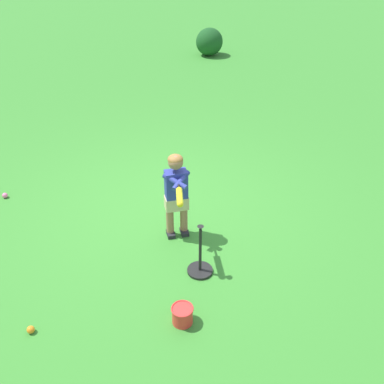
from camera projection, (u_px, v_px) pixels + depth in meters
ground_plane at (164, 208)px, 5.75m from camera, size 40.00×40.00×0.00m
child_batter at (177, 190)px, 4.92m from camera, size 0.61×0.65×1.08m
play_ball_by_bucket at (5, 195)px, 5.95m from camera, size 0.08×0.08×0.08m
play_ball_center_lawn at (31, 330)px, 4.03m from camera, size 0.07×0.07×0.07m
play_ball_far_left at (176, 165)px, 6.68m from camera, size 0.07×0.07×0.07m
batting_tee at (200, 264)px, 4.68m from camera, size 0.28×0.28×0.62m
toy_bucket at (182, 315)px, 4.10m from camera, size 0.22×0.22×0.19m
shrub_right_background at (209, 42)px, 11.76m from camera, size 0.71×0.76×0.72m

